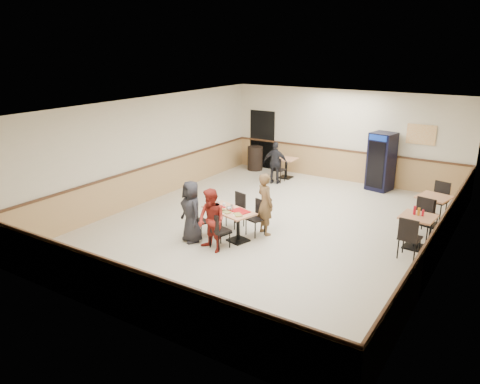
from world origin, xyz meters
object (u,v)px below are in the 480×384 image
Objects in this scene: back_table at (286,165)px; trash_bin at (255,158)px; lone_diner at (275,163)px; side_table_far at (433,206)px; diner_woman_left at (191,211)px; diner_woman_right at (211,221)px; side_table_near at (417,227)px; diner_man_opposite at (265,204)px; pepsi_cooler at (381,162)px; main_table at (229,219)px.

back_table is 1.48m from trash_bin.
lone_diner reaches higher than side_table_far.
diner_woman_left reaches higher than diner_woman_right.
side_table_near reaches higher than back_table.
diner_man_opposite is 5.98m from trash_bin.
diner_man_opposite is 0.84× the size of pepsi_cooler.
trash_bin is (-1.44, 1.13, -0.26)m from lone_diner.
diner_woman_right is 5.68m from side_table_far.
main_table is at bearing 111.87° from diner_woman_right.
lone_diner is (-1.82, 3.88, -0.06)m from diner_man_opposite.
diner_man_opposite is at bearing 62.10° from main_table.
pepsi_cooler reaches higher than lone_diner.
main_table is 0.97× the size of diner_woman_left.
lone_diner is 5.80m from side_table_near.
trash_bin is at bearing 166.35° from back_table.
main_table is 0.93m from diner_woman_left.
pepsi_cooler reaches higher than diner_woman_right.
side_table_far is (3.30, 2.73, -0.24)m from diner_man_opposite.
lone_diner is at bearing -90.00° from back_table.
diner_man_opposite is 1.98× the size of side_table_near.
side_table_far is at bearing -20.69° from back_table.
diner_man_opposite is (0.61, 0.65, 0.30)m from main_table.
pepsi_cooler is (1.78, 6.54, 0.19)m from diner_woman_right.
pepsi_cooler is at bearing 131.06° from side_table_far.
side_table_far is 5.46m from back_table.
diner_woman_left is 6.05m from side_table_far.
main_table is at bearing 89.74° from lone_diner.
diner_man_opposite is at bearing 99.88° from lone_diner.
diner_man_opposite is 4.29m from side_table_far.
diner_woman_left is 1.69× the size of side_table_far.
side_table_far is (5.11, -1.15, -0.18)m from lone_diner.
diner_woman_right is at bearing 88.52° from lone_diner.
diner_woman_left is 0.96× the size of diner_man_opposite.
diner_woman_right is at bearing -93.28° from pepsi_cooler.
pepsi_cooler is 2.11× the size of trash_bin.
pepsi_cooler reaches higher than side_table_far.
lone_diner reaches higher than back_table.
trash_bin reaches higher than main_table.
side_table_near is 0.42× the size of pepsi_cooler.
trash_bin is (-2.65, 5.66, -0.03)m from main_table.
diner_man_opposite reaches higher than trash_bin.
diner_woman_right is 7.06m from trash_bin.
pepsi_cooler is at bearing 89.69° from diner_woman_right.
diner_woman_left reaches higher than main_table.
pepsi_cooler reaches higher than trash_bin.
diner_woman_right reaches higher than lone_diner.
trash_bin is (-2.75, 6.50, -0.28)m from diner_woman_right.
side_table_near is at bearing -30.89° from trash_bin.
diner_man_opposite reaches higher than diner_woman_right.
side_table_near is at bearing -90.84° from side_table_far.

